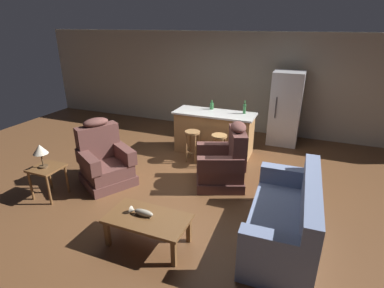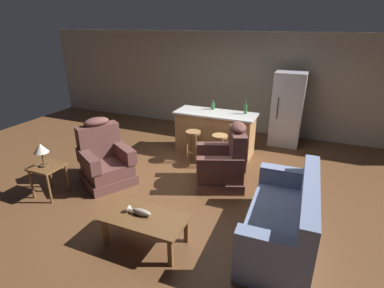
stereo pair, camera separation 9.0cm
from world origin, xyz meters
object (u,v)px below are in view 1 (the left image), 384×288
recliner_near_island (224,163)px  bottle_short_amber (212,106)px  bar_stool_right (219,144)px  couch (287,219)px  refrigerator (286,109)px  end_table (47,172)px  fish_figurine (142,212)px  kitchen_island (214,132)px  table_lamp (40,150)px  recliner_near_lamp (105,161)px  bar_stool_left (192,140)px  bottle_tall_green (245,109)px  coffee_table (148,221)px

recliner_near_island → bottle_short_amber: recliner_near_island is taller
bar_stool_right → bottle_short_amber: bottle_short_amber is taller
couch → refrigerator: size_ratio=1.09×
end_table → recliner_near_island: bearing=30.1°
recliner_near_island → fish_figurine: bearing=52.0°
fish_figurine → kitchen_island: bearing=91.2°
table_lamp → refrigerator: 5.36m
recliner_near_lamp → bar_stool_left: bearing=82.2°
couch → bottle_tall_green: bottle_tall_green is taller
bar_stool_right → refrigerator: size_ratio=0.39×
fish_figurine → recliner_near_island: bearing=73.5°
bottle_short_amber → couch: bearing=-54.0°
couch → recliner_near_lamp: bearing=-9.5°
end_table → kitchen_island: kitchen_island is taller
couch → recliner_near_lamp: (-3.31, 0.45, 0.08)m
bar_stool_left → bottle_tall_green: size_ratio=2.33×
fish_figurine → couch: (1.80, 0.74, -0.12)m
fish_figurine → couch: couch is taller
fish_figurine → table_lamp: size_ratio=0.83×
end_table → coffee_table: bearing=-10.9°
bar_stool_left → refrigerator: refrigerator is taller
recliner_near_lamp → refrigerator: size_ratio=0.68×
coffee_table → bottle_tall_green: bearing=82.3°
bottle_tall_green → table_lamp: bearing=-131.0°
kitchen_island → bar_stool_right: (0.32, -0.63, -0.01)m
table_lamp → bar_stool_right: 3.30m
coffee_table → table_lamp: 2.29m
refrigerator → kitchen_island: bearing=-139.5°
kitchen_island → bar_stool_left: bearing=-113.4°
bar_stool_left → bottle_short_amber: size_ratio=3.28×
recliner_near_island → refrigerator: refrigerator is taller
coffee_table → recliner_near_island: 2.01m
bar_stool_left → bottle_tall_green: 1.34m
fish_figurine → recliner_near_lamp: bearing=141.7°
table_lamp → refrigerator: (3.44, 4.10, 0.01)m
kitchen_island → refrigerator: size_ratio=1.02×
recliner_near_island → table_lamp: (-2.68, -1.56, 0.45)m
fish_figurine → couch: size_ratio=0.18×
coffee_table → bar_stool_right: bearing=86.7°
coffee_table → refrigerator: refrigerator is taller
coffee_table → end_table: end_table is taller
couch → bar_stool_right: couch is taller
bar_stool_right → end_table: bearing=-136.0°
bar_stool_left → refrigerator: 2.52m
bottle_short_amber → recliner_near_island: bearing=-63.5°
recliner_near_lamp → refrigerator: refrigerator is taller
bottle_tall_green → fish_figurine: bearing=-99.3°
coffee_table → table_lamp: size_ratio=2.68×
recliner_near_island → end_table: 3.06m
kitchen_island → end_table: bearing=-124.9°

